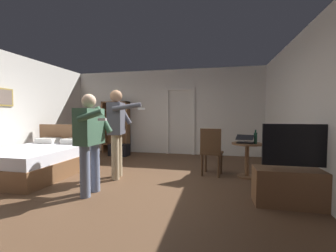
% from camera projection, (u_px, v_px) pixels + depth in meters
% --- Properties ---
extents(ground_plane, '(7.22, 7.22, 0.00)m').
position_uv_depth(ground_plane, '(123.00, 185.00, 3.87)').
color(ground_plane, brown).
extents(wall_back, '(6.37, 0.12, 2.72)m').
position_uv_depth(wall_back, '(165.00, 112.00, 7.05)').
color(wall_back, silver).
rests_on(wall_back, ground_plane).
extents(wall_right, '(0.12, 6.81, 2.72)m').
position_uv_depth(wall_right, '(321.00, 108.00, 3.12)').
color(wall_right, silver).
rests_on(wall_right, ground_plane).
extents(doorway_frame, '(0.93, 0.08, 2.13)m').
position_uv_depth(doorway_frame, '(180.00, 116.00, 6.87)').
color(doorway_frame, white).
rests_on(doorway_frame, ground_plane).
extents(bed, '(1.64, 2.09, 1.02)m').
position_uv_depth(bed, '(40.00, 159.00, 4.63)').
color(bed, brown).
rests_on(bed, ground_plane).
extents(bookshelf, '(0.91, 0.32, 1.71)m').
position_uv_depth(bookshelf, '(116.00, 125.00, 7.21)').
color(bookshelf, brown).
rests_on(bookshelf, ground_plane).
extents(tv_flatscreen, '(1.20, 0.40, 1.14)m').
position_uv_depth(tv_flatscreen, '(300.00, 183.00, 2.96)').
color(tv_flatscreen, brown).
rests_on(tv_flatscreen, ground_plane).
extents(side_table, '(0.61, 0.61, 0.70)m').
position_uv_depth(side_table, '(247.00, 154.00, 4.34)').
color(side_table, brown).
rests_on(side_table, ground_plane).
extents(laptop, '(0.40, 0.40, 0.17)m').
position_uv_depth(laptop, '(245.00, 141.00, 4.29)').
color(laptop, black).
rests_on(laptop, side_table).
extents(bottle_on_table, '(0.06, 0.06, 0.28)m').
position_uv_depth(bottle_on_table, '(255.00, 138.00, 4.21)').
color(bottle_on_table, '#153C29').
rests_on(bottle_on_table, side_table).
extents(wooden_chair, '(0.49, 0.49, 0.99)m').
position_uv_depth(wooden_chair, '(211.00, 150.00, 4.44)').
color(wooden_chair, '#4C331E').
rests_on(wooden_chair, ground_plane).
extents(person_blue_shirt, '(0.59, 0.63, 1.60)m').
position_uv_depth(person_blue_shirt, '(90.00, 136.00, 3.38)').
color(person_blue_shirt, slate).
rests_on(person_blue_shirt, ground_plane).
extents(person_striped_shirt, '(0.81, 0.62, 1.76)m').
position_uv_depth(person_striped_shirt, '(117.00, 127.00, 4.26)').
color(person_striped_shirt, tan).
rests_on(person_striped_shirt, ground_plane).
extents(suitcase_dark, '(0.61, 0.38, 0.36)m').
position_uv_depth(suitcase_dark, '(119.00, 150.00, 6.64)').
color(suitcase_dark, black).
rests_on(suitcase_dark, ground_plane).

